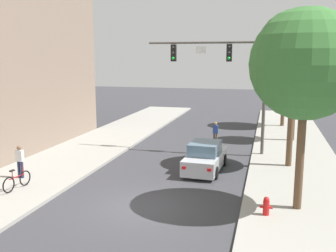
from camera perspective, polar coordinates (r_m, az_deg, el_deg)
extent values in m
plane|color=#38383D|center=(16.29, -3.93, -11.79)|extent=(120.00, 120.00, 0.00)
cube|color=#99968E|center=(19.25, -22.82, -8.85)|extent=(5.00, 60.00, 0.15)
cube|color=#99968E|center=(15.59, 20.00, -13.16)|extent=(5.00, 60.00, 0.15)
cylinder|color=#514C47|center=(24.10, 14.05, 4.67)|extent=(0.20, 0.20, 7.50)
cylinder|color=#514C47|center=(24.33, 5.60, 12.17)|extent=(7.26, 0.14, 0.14)
cube|color=black|center=(24.12, 9.04, 10.63)|extent=(0.32, 0.28, 1.05)
sphere|color=#2D2823|center=(23.98, 9.02, 11.42)|extent=(0.18, 0.18, 0.18)
sphere|color=#2D2823|center=(23.97, 9.00, 10.63)|extent=(0.18, 0.18, 0.18)
sphere|color=green|center=(23.97, 8.98, 9.84)|extent=(0.18, 0.18, 0.18)
cube|color=black|center=(24.73, 0.83, 10.74)|extent=(0.32, 0.28, 1.05)
sphere|color=#2D2823|center=(24.59, 0.75, 11.51)|extent=(0.18, 0.18, 0.18)
sphere|color=#2D2823|center=(24.58, 0.75, 10.74)|extent=(0.18, 0.18, 0.18)
sphere|color=green|center=(24.58, 0.75, 9.97)|extent=(0.18, 0.18, 0.18)
cube|color=white|center=(24.35, 4.88, 11.12)|extent=(0.60, 0.03, 0.44)
cube|color=#B7B7BC|center=(21.07, 5.52, -5.07)|extent=(1.88, 4.27, 0.80)
cube|color=slate|center=(20.75, 5.47, -3.26)|extent=(1.59, 2.06, 0.64)
cylinder|color=black|center=(22.53, 4.18, -4.68)|extent=(0.25, 0.65, 0.64)
cylinder|color=black|center=(22.23, 8.25, -4.96)|extent=(0.25, 0.65, 0.64)
cylinder|color=black|center=(20.09, 2.47, -6.51)|extent=(0.25, 0.65, 0.64)
cylinder|color=black|center=(19.76, 7.03, -6.87)|extent=(0.25, 0.65, 0.64)
cube|color=red|center=(19.19, 2.34, -6.19)|extent=(0.20, 0.05, 0.14)
cube|color=red|center=(18.92, 6.10, -6.49)|extent=(0.20, 0.05, 0.14)
cylinder|color=#232847|center=(20.68, -21.15, -5.99)|extent=(0.14, 0.14, 0.85)
cylinder|color=#232847|center=(20.57, -20.74, -6.04)|extent=(0.14, 0.14, 0.85)
cube|color=silver|center=(20.45, -21.07, -4.11)|extent=(0.36, 0.22, 0.56)
sphere|color=brown|center=(20.36, -21.14, -3.02)|extent=(0.22, 0.22, 0.22)
cylinder|color=brown|center=(27.14, 6.81, -1.93)|extent=(0.14, 0.14, 0.85)
cylinder|color=brown|center=(27.12, 7.19, -1.95)|extent=(0.14, 0.14, 0.85)
cube|color=#2D4799|center=(26.99, 7.03, -0.47)|extent=(0.36, 0.22, 0.56)
sphere|color=#9E7051|center=(26.92, 7.05, 0.36)|extent=(0.22, 0.22, 0.22)
torus|color=black|center=(19.36, -20.36, -7.22)|extent=(0.13, 0.72, 0.72)
torus|color=black|center=(18.62, -22.48, -8.05)|extent=(0.13, 0.72, 0.72)
cylinder|color=maroon|center=(18.92, -21.44, -7.00)|extent=(0.14, 0.95, 0.05)
cylinder|color=maroon|center=(18.69, -22.01, -6.67)|extent=(0.04, 0.04, 0.35)
cylinder|color=maroon|center=(19.16, -20.64, -6.10)|extent=(0.04, 0.04, 0.40)
cube|color=black|center=(18.64, -22.05, -6.14)|extent=(0.14, 0.25, 0.06)
cylinder|color=red|center=(15.45, 14.29, -11.65)|extent=(0.24, 0.24, 0.55)
sphere|color=red|center=(15.33, 14.35, -10.49)|extent=(0.22, 0.22, 0.22)
cylinder|color=red|center=(15.44, 13.61, -11.52)|extent=(0.12, 0.09, 0.09)
cylinder|color=red|center=(15.45, 14.98, -11.58)|extent=(0.12, 0.09, 0.09)
cylinder|color=brown|center=(15.92, 18.91, -4.53)|extent=(0.32, 0.32, 4.09)
sphere|color=#387033|center=(15.44, 19.69, 8.59)|extent=(4.21, 4.21, 4.21)
cylinder|color=brown|center=(21.98, 17.68, 0.69)|extent=(0.32, 0.32, 4.99)
sphere|color=#387033|center=(21.71, 18.25, 11.06)|extent=(3.91, 3.91, 3.91)
cylinder|color=brown|center=(28.99, 18.02, 1.93)|extent=(0.32, 0.32, 4.05)
sphere|color=#387033|center=(28.73, 18.37, 8.15)|extent=(2.98, 2.98, 2.98)
cylinder|color=brown|center=(34.92, 16.65, 3.15)|extent=(0.32, 0.32, 3.83)
sphere|color=#387033|center=(34.69, 16.94, 8.82)|extent=(4.10, 4.10, 4.10)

